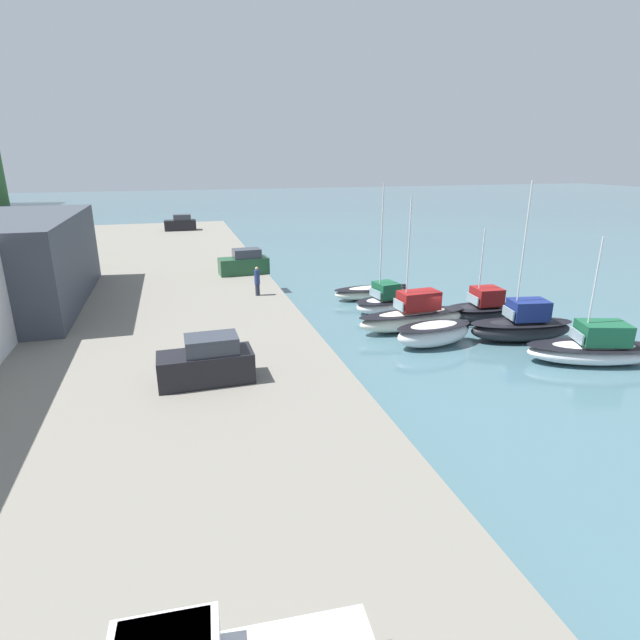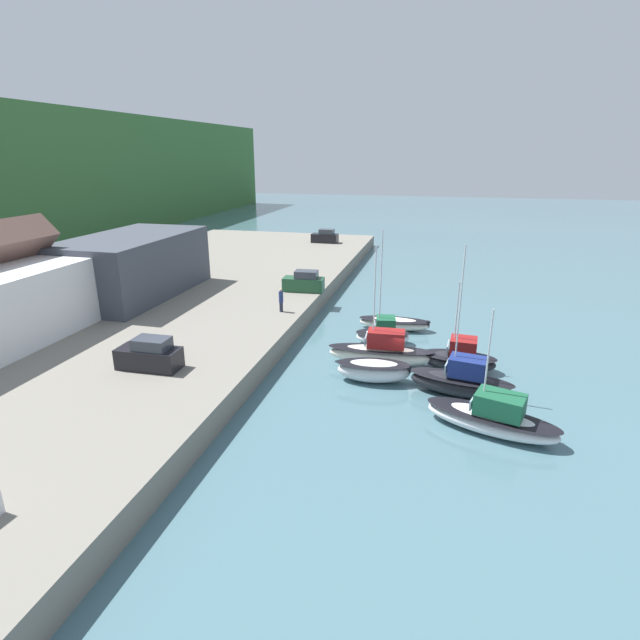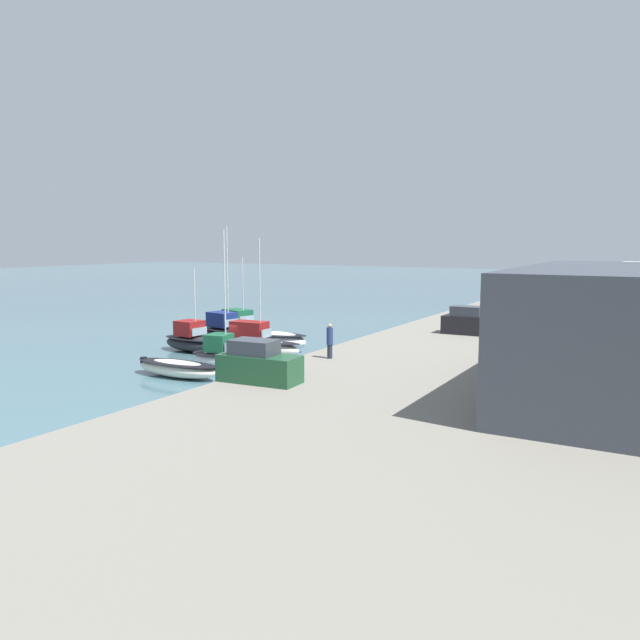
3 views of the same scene
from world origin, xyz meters
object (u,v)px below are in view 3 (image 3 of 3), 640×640
(moored_boat_3, at_px, (177,368))
(moored_boat_4, at_px, (240,326))
(moored_boat_5, at_px, (224,332))
(moored_boat_6, at_px, (192,340))
(dog_on_quay, at_px, (570,296))
(mooring_buoy_0, at_px, (239,312))
(moored_boat_1, at_px, (253,344))
(parked_car_2, at_px, (258,364))
(person_on_quay, at_px, (330,341))
(moored_boat_2, at_px, (221,355))
(parked_car_0, at_px, (585,297))
(parked_car_1, at_px, (470,322))
(pickup_truck_0, at_px, (521,306))
(moored_boat_0, at_px, (277,341))

(moored_boat_3, distance_m, moored_boat_4, 18.04)
(moored_boat_5, relative_size, moored_boat_6, 1.51)
(dog_on_quay, distance_m, mooring_buoy_0, 40.10)
(moored_boat_1, height_order, dog_on_quay, moored_boat_1)
(dog_on_quay, bearing_deg, parked_car_2, 22.14)
(person_on_quay, bearing_deg, moored_boat_2, -97.93)
(mooring_buoy_0, bearing_deg, parked_car_0, 113.29)
(parked_car_1, relative_size, pickup_truck_0, 0.87)
(moored_boat_1, distance_m, moored_boat_3, 8.29)
(moored_boat_4, distance_m, dog_on_quay, 41.50)
(parked_car_1, bearing_deg, moored_boat_5, -78.34)
(parked_car_1, xyz_separation_m, mooring_buoy_0, (-12.55, -31.63, -2.28))
(moored_boat_3, bearing_deg, mooring_buoy_0, -149.53)
(moored_boat_3, height_order, parked_car_0, parked_car_0)
(moored_boat_0, distance_m, moored_boat_6, 6.89)
(moored_boat_4, relative_size, parked_car_1, 1.91)
(moored_boat_1, relative_size, moored_boat_5, 0.90)
(moored_boat_6, bearing_deg, person_on_quay, 75.66)
(moored_boat_3, bearing_deg, pickup_truck_0, 154.25)
(moored_boat_3, height_order, mooring_buoy_0, moored_boat_3)
(parked_car_1, relative_size, mooring_buoy_0, 5.32)
(parked_car_1, distance_m, pickup_truck_0, 14.87)
(moored_boat_0, height_order, moored_boat_4, moored_boat_4)
(mooring_buoy_0, bearing_deg, moored_boat_0, 44.28)
(moored_boat_6, relative_size, person_on_quay, 3.15)
(moored_boat_1, bearing_deg, dog_on_quay, 154.60)
(moored_boat_4, bearing_deg, moored_boat_2, 49.81)
(moored_boat_0, xyz_separation_m, dog_on_quay, (-38.51, 16.94, 1.37))
(pickup_truck_0, distance_m, mooring_buoy_0, 32.51)
(moored_boat_0, relative_size, moored_boat_6, 0.80)
(parked_car_2, bearing_deg, parked_car_1, 164.14)
(parked_car_1, distance_m, dog_on_quay, 33.39)
(moored_boat_0, height_order, parked_car_2, parked_car_2)
(parked_car_2, bearing_deg, moored_boat_6, -132.74)
(parked_car_0, bearing_deg, moored_boat_3, -120.68)
(moored_boat_4, distance_m, pickup_truck_0, 27.21)
(moored_boat_0, distance_m, dog_on_quay, 42.09)
(pickup_truck_0, bearing_deg, parked_car_2, -4.84)
(moored_boat_3, bearing_deg, parked_car_1, 138.94)
(parked_car_1, xyz_separation_m, parked_car_2, (21.44, -4.65, 0.00))
(parked_car_0, xyz_separation_m, pickup_truck_0, (13.42, -4.16, -0.10))
(moored_boat_6, xyz_separation_m, dog_on_quay, (-42.09, 22.83, 1.30))
(dog_on_quay, xyz_separation_m, mooring_buoy_0, (20.73, -34.27, -1.82))
(moored_boat_1, xyz_separation_m, moored_boat_4, (-8.21, -7.50, -0.12))
(moored_boat_4, bearing_deg, parked_car_2, 56.77)
(dog_on_quay, bearing_deg, moored_boat_6, 1.25)
(moored_boat_2, bearing_deg, moored_boat_1, 176.04)
(moored_boat_2, xyz_separation_m, parked_car_2, (8.72, 9.39, 1.79))
(moored_boat_6, relative_size, pickup_truck_0, 1.39)
(moored_boat_5, xyz_separation_m, moored_boat_6, (4.30, 0.09, -0.11))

